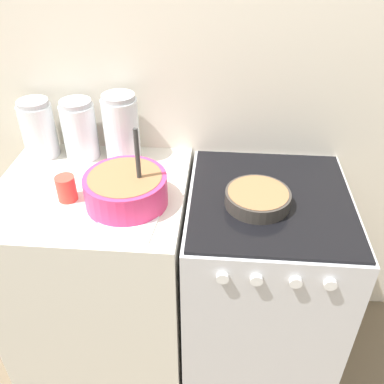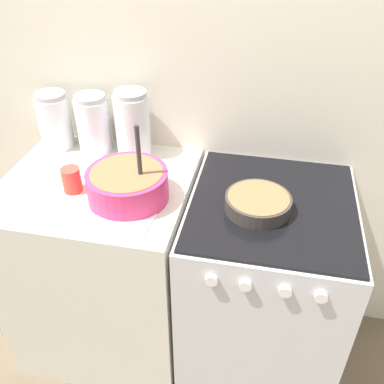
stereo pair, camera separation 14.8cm
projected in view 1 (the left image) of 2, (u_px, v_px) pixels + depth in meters
wall_back at (192, 76)px, 1.67m from camera, size 4.43×0.05×2.40m
countertop_cabinet at (103, 272)px, 1.85m from camera, size 0.72×0.65×0.89m
stove at (260, 282)px, 1.80m from camera, size 0.60×0.67×0.89m
mixing_bowl at (126, 188)px, 1.48m from camera, size 0.29×0.29×0.29m
baking_pan at (258, 198)px, 1.49m from camera, size 0.23×0.23×0.05m
storage_jar_left at (39, 132)px, 1.74m from camera, size 0.14×0.14×0.24m
storage_jar_middle at (80, 133)px, 1.72m from camera, size 0.14×0.14×0.24m
storage_jar_right at (122, 132)px, 1.70m from camera, size 0.14×0.14×0.27m
tin_can at (66, 188)px, 1.51m from camera, size 0.07×0.07×0.09m
recipe_page at (131, 215)px, 1.46m from camera, size 0.22×0.28×0.01m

